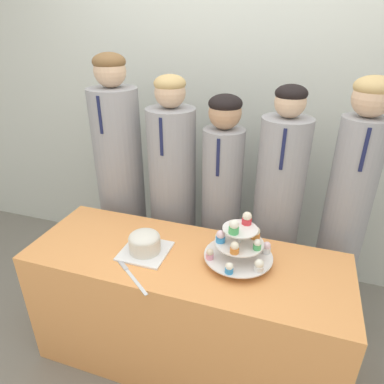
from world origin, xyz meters
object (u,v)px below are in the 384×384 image
object	(u,v)px
student_0	(121,185)
student_2	(221,210)
cake_knife	(127,271)
student_1	(173,200)
round_cake	(145,243)
cupcake_stand	(240,243)
student_4	(344,219)
student_3	(276,218)

from	to	relation	value
student_0	student_2	size ratio (longest dim) A/B	1.14
cake_knife	student_1	world-z (taller)	student_1
cake_knife	student_2	size ratio (longest dim) A/B	0.17
round_cake	student_2	size ratio (longest dim) A/B	0.16
student_1	cake_knife	bearing A→B (deg)	-85.55
student_1	student_2	distance (m)	0.33
cupcake_stand	student_0	bearing A→B (deg)	151.18
student_1	student_4	bearing A→B (deg)	-0.00
student_0	cupcake_stand	bearing A→B (deg)	-28.82
cake_knife	student_3	distance (m)	0.96
student_3	student_1	bearing A→B (deg)	180.00
round_cake	cake_knife	bearing A→B (deg)	-95.24
student_1	student_3	distance (m)	0.67
student_1	student_2	size ratio (longest dim) A/B	1.06
student_1	student_4	size ratio (longest dim) A/B	0.98
student_0	student_1	size ratio (longest dim) A/B	1.07
student_2	student_4	world-z (taller)	student_4
round_cake	student_4	xyz separation A→B (m)	(0.97, 0.58, -0.00)
cake_knife	cupcake_stand	size ratio (longest dim) A/B	0.73
round_cake	student_1	xyz separation A→B (m)	(-0.07, 0.58, -0.06)
cupcake_stand	student_2	world-z (taller)	student_2
cake_knife	cupcake_stand	distance (m)	0.55
cake_knife	student_1	size ratio (longest dim) A/B	0.16
cupcake_stand	student_3	xyz separation A→B (m)	(0.13, 0.51, -0.12)
student_1	student_3	bearing A→B (deg)	-0.00
student_3	round_cake	bearing A→B (deg)	-135.95
cupcake_stand	student_4	xyz separation A→B (m)	(0.50, 0.51, -0.06)
student_3	student_2	bearing A→B (deg)	-180.00
student_4	student_1	bearing A→B (deg)	180.00
cupcake_stand	student_3	distance (m)	0.54
student_1	student_4	distance (m)	1.05
student_0	student_3	distance (m)	1.05
student_2	student_3	bearing A→B (deg)	0.00
cake_knife	student_4	bearing A→B (deg)	73.91
student_0	student_2	world-z (taller)	student_0
cupcake_stand	student_2	distance (m)	0.56
student_2	cupcake_stand	bearing A→B (deg)	-66.94
cupcake_stand	student_1	bearing A→B (deg)	136.92
cake_knife	student_4	xyz separation A→B (m)	(0.99, 0.74, 0.05)
student_0	student_2	distance (m)	0.71
student_1	student_4	xyz separation A→B (m)	(1.05, -0.00, 0.05)
cake_knife	cupcake_stand	world-z (taller)	cupcake_stand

